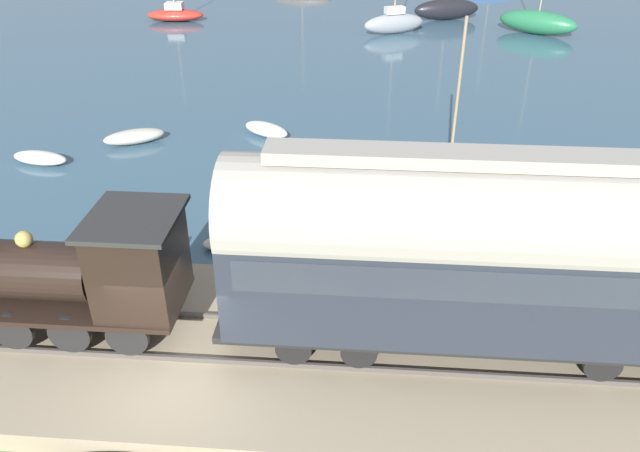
{
  "coord_description": "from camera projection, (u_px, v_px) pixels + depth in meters",
  "views": [
    {
      "loc": [
        -9.5,
        -3.77,
        9.62
      ],
      "look_at": [
        3.67,
        -2.72,
        1.94
      ],
      "focal_mm": 35.0,
      "sensor_mm": 36.0,
      "label": 1
    }
  ],
  "objects": [
    {
      "name": "rowboat_off_pier",
      "position": [
        247.0,
        241.0,
        18.01
      ],
      "size": [
        1.48,
        2.66,
        0.34
      ],
      "rotation": [
        0.0,
        0.0,
        0.2
      ],
      "color": "#B7B2A3",
      "rests_on": "harbor_water"
    },
    {
      "name": "sailboat_gray",
      "position": [
        394.0,
        22.0,
        40.45
      ],
      "size": [
        2.63,
        4.2,
        7.33
      ],
      "rotation": [
        0.0,
        0.0,
        0.42
      ],
      "color": "gray",
      "rests_on": "harbor_water"
    },
    {
      "name": "rowboat_mid_harbor",
      "position": [
        40.0,
        158.0,
        23.0
      ],
      "size": [
        1.24,
        2.29,
        0.44
      ],
      "rotation": [
        0.0,
        0.0,
        -0.19
      ],
      "color": "silver",
      "rests_on": "harbor_water"
    },
    {
      "name": "sailboat_black",
      "position": [
        446.0,
        9.0,
        44.08
      ],
      "size": [
        2.62,
        4.95,
        6.83
      ],
      "rotation": [
        0.0,
        0.0,
        0.29
      ],
      "color": "black",
      "rests_on": "harbor_water"
    },
    {
      "name": "steam_locomotive",
      "position": [
        88.0,
        270.0,
        13.18
      ],
      "size": [
        2.08,
        5.15,
        3.47
      ],
      "color": "black",
      "rests_on": "rail_embankment"
    },
    {
      "name": "rail_embankment",
      "position": [
        190.0,
        346.0,
        14.03
      ],
      "size": [
        5.91,
        56.0,
        0.58
      ],
      "color": "gray",
      "rests_on": "ground"
    },
    {
      "name": "rowboat_near_shore",
      "position": [
        266.0,
        129.0,
        25.38
      ],
      "size": [
        1.91,
        2.28,
        0.5
      ],
      "rotation": [
        0.0,
        0.0,
        -0.57
      ],
      "color": "silver",
      "rests_on": "harbor_water"
    },
    {
      "name": "ground_plane",
      "position": [
        179.0,
        385.0,
        13.28
      ],
      "size": [
        200.0,
        200.0,
        0.0
      ],
      "primitive_type": "plane",
      "color": "#607542"
    },
    {
      "name": "passenger_coach",
      "position": [
        488.0,
        250.0,
        12.16
      ],
      "size": [
        2.3,
        10.82,
        4.59
      ],
      "color": "black",
      "rests_on": "rail_embankment"
    },
    {
      "name": "rowboat_far_out",
      "position": [
        134.0,
        137.0,
        24.65
      ],
      "size": [
        1.9,
        2.51,
        0.55
      ],
      "rotation": [
        0.0,
        0.0,
        0.49
      ],
      "color": "#B7B2A3",
      "rests_on": "harbor_water"
    },
    {
      "name": "sailboat_red",
      "position": [
        175.0,
        14.0,
        43.81
      ],
      "size": [
        2.02,
        4.06,
        6.35
      ],
      "rotation": [
        0.0,
        0.0,
        0.08
      ],
      "color": "#B72D23",
      "rests_on": "harbor_water"
    },
    {
      "name": "sailboat_green",
      "position": [
        538.0,
        22.0,
        40.34
      ],
      "size": [
        3.93,
        5.15,
        7.4
      ],
      "rotation": [
        0.0,
        0.0,
        -0.54
      ],
      "color": "#236B42",
      "rests_on": "harbor_water"
    },
    {
      "name": "sailboat_white",
      "position": [
        449.0,
        175.0,
        21.1
      ],
      "size": [
        3.75,
        4.84,
        5.71
      ],
      "rotation": [
        0.0,
        0.0,
        -0.59
      ],
      "color": "white",
      "rests_on": "harbor_water"
    }
  ]
}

